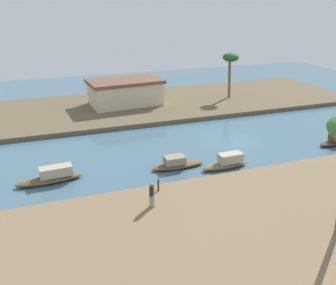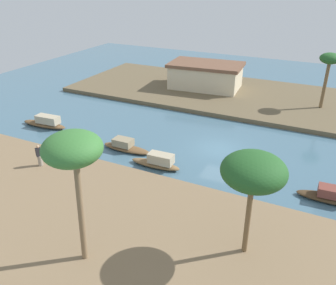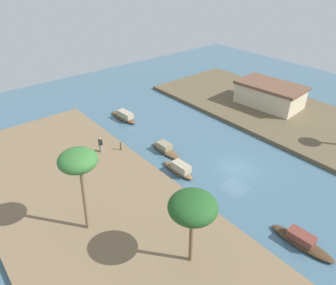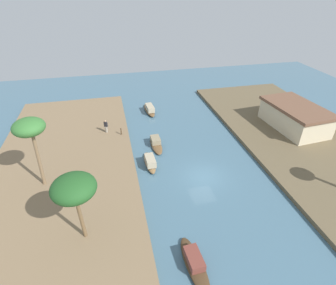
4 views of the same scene
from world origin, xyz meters
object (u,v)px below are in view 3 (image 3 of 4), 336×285
sampan_with_tall_canopy (166,149)px  riverside_building (270,94)px  person_on_near_bank (101,145)px  sampan_near_left_bank (124,116)px  sampan_foreground (179,169)px  sampan_open_hull (302,241)px  palm_tree_left_far (193,208)px  mooring_post (121,146)px  palm_tree_left_near (78,162)px

sampan_with_tall_canopy → riverside_building: 18.66m
person_on_near_bank → sampan_near_left_bank: bearing=69.8°
sampan_with_tall_canopy → riverside_building: riverside_building is taller
sampan_foreground → riverside_building: 20.35m
sampan_with_tall_canopy → sampan_open_hull: 16.47m
sampan_foreground → sampan_near_left_bank: (-13.56, 2.21, -0.02)m
palm_tree_left_far → riverside_building: size_ratio=0.62×
sampan_near_left_bank → mooring_post: 8.35m
sampan_foreground → riverside_building: size_ratio=0.44×
mooring_post → palm_tree_left_near: (8.03, -7.92, 5.66)m
sampan_with_tall_canopy → sampan_foreground: 4.08m
sampan_open_hull → riverside_building: riverside_building is taller
sampan_with_tall_canopy → sampan_near_left_bank: bearing=174.6°
sampan_near_left_bank → palm_tree_left_near: bearing=-44.4°
sampan_open_hull → palm_tree_left_near: size_ratio=0.71×
mooring_post → sampan_with_tall_canopy: bearing=53.8°
sampan_open_hull → person_on_near_bank: size_ratio=2.91×
sampan_near_left_bank → riverside_building: size_ratio=0.53×
sampan_near_left_bank → palm_tree_left_near: palm_tree_left_near is taller
sampan_open_hull → mooring_post: 19.70m
riverside_building → sampan_open_hull: bearing=-54.3°
sampan_near_left_bank → mooring_post: mooring_post is taller
riverside_building → palm_tree_left_far: bearing=-70.3°
sampan_near_left_bank → person_on_near_bank: person_on_near_bank is taller
sampan_foreground → sampan_near_left_bank: sampan_foreground is taller
palm_tree_left_near → palm_tree_left_far: (7.28, 3.95, -1.27)m
palm_tree_left_near → palm_tree_left_far: 8.37m
sampan_with_tall_canopy → person_on_near_bank: person_on_near_bank is taller
person_on_near_bank → sampan_open_hull: bearing=-46.5°
sampan_with_tall_canopy → sampan_open_hull: (16.47, -0.31, 0.01)m
person_on_near_bank → palm_tree_left_near: 12.16m
person_on_near_bank → palm_tree_left_far: 16.97m
mooring_post → palm_tree_left_far: (15.31, -3.98, 4.39)m
sampan_near_left_bank → palm_tree_left_far: (22.13, -8.75, 4.85)m
sampan_foreground → palm_tree_left_far: bearing=-39.4°
sampan_open_hull → mooring_post: bearing=-173.0°
mooring_post → riverside_building: (3.11, 22.53, 1.12)m
sampan_foreground → sampan_open_hull: 12.67m
palm_tree_left_far → riverside_building: 29.36m
sampan_open_hull → palm_tree_left_near: bearing=-138.1°
sampan_open_hull → sampan_near_left_bank: sampan_near_left_bank is taller
sampan_open_hull → mooring_post: (-19.35, -3.64, 0.55)m
person_on_near_bank → palm_tree_left_far: size_ratio=0.30×
sampan_foreground → person_on_near_bank: 8.94m
sampan_foreground → palm_tree_left_far: (8.58, -6.54, 4.83)m
sampan_foreground → person_on_near_bank: size_ratio=2.42×
sampan_with_tall_canopy → palm_tree_left_near: (5.14, -11.87, 6.22)m
sampan_foreground → sampan_near_left_bank: bearing=168.7°
person_on_near_bank → sampan_foreground: bearing=-32.1°
sampan_foreground → mooring_post: 7.21m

